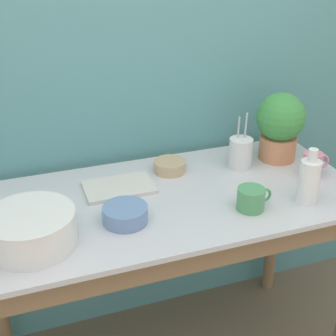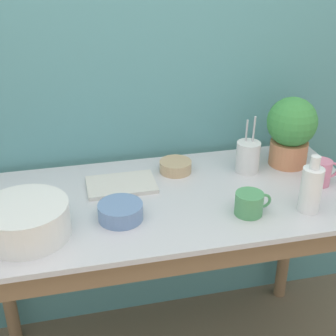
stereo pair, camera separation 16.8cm
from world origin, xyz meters
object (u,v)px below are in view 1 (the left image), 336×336
mug_green (251,199)px  utensil_cup (240,153)px  bowl_small_blue (125,214)px  tray_board (119,187)px  potted_plant (280,124)px  bottle_tall (309,181)px  bowl_small_tan (170,166)px  mug_pink (313,165)px  bowl_wash_large (31,229)px

mug_green → utensil_cup: bearing=69.7°
mug_green → bowl_small_blue: (-0.44, 0.07, -0.01)m
utensil_cup → tray_board: bearing=-178.3°
bowl_small_blue → tray_board: bearing=81.7°
potted_plant → mug_green: potted_plant is taller
bottle_tall → potted_plant: bearing=75.7°
bottle_tall → tray_board: size_ratio=0.80×
mug_green → bowl_small_tan: mug_green is taller
mug_green → bowl_small_tan: bearing=115.3°
potted_plant → mug_pink: bearing=-76.2°
bowl_wash_large → tray_board: bowl_wash_large is taller
bowl_small_blue → tray_board: size_ratio=0.59×
bowl_small_blue → tray_board: 0.23m
tray_board → bowl_small_blue: bearing=-98.3°
bowl_small_blue → tray_board: bowl_small_blue is taller
mug_pink → bowl_small_blue: 0.79m
bottle_tall → mug_pink: size_ratio=1.79×
bowl_wash_large → bowl_small_blue: (0.31, 0.03, -0.03)m
mug_pink → bowl_small_tan: 0.57m
mug_green → tray_board: bearing=144.4°
potted_plant → bowl_small_tan: potted_plant is taller
bowl_small_blue → mug_pink: bearing=5.2°
potted_plant → utensil_cup: size_ratio=1.24×
bowl_wash_large → mug_pink: (1.10, 0.10, -0.01)m
bowl_wash_large → bottle_tall: bottle_tall is taller
bowl_small_blue → tray_board: (0.03, 0.22, -0.02)m
potted_plant → tray_board: potted_plant is taller
bowl_small_blue → utensil_cup: utensil_cup is taller
potted_plant → bowl_wash_large: bearing=-164.7°
potted_plant → utensil_cup: 0.21m
bottle_tall → mug_green: 0.22m
bowl_small_tan → tray_board: bowl_small_tan is taller
bottle_tall → mug_green: size_ratio=1.61×
potted_plant → utensil_cup: (-0.19, -0.02, -0.09)m
mug_green → bowl_small_blue: bearing=171.2°
potted_plant → mug_green: 0.46m
bowl_wash_large → mug_green: bowl_wash_large is taller
bowl_small_tan → tray_board: size_ratio=0.50×
mug_pink → utensil_cup: utensil_cup is taller
bottle_tall → mug_green: bearing=173.1°
bowl_small_tan → tray_board: 0.25m
mug_pink → mug_green: mug_pink is taller
bottle_tall → tray_board: (-0.62, 0.32, -0.08)m
potted_plant → bowl_small_blue: (-0.74, -0.26, -0.13)m
bowl_wash_large → bowl_small_blue: bearing=5.0°
bowl_wash_large → mug_pink: bowl_wash_large is taller
bottle_tall → utensil_cup: 0.35m
bottle_tall → mug_pink: (0.14, 0.17, -0.04)m
bottle_tall → bowl_small_tan: size_ratio=1.62×
bottle_tall → utensil_cup: size_ratio=0.90×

